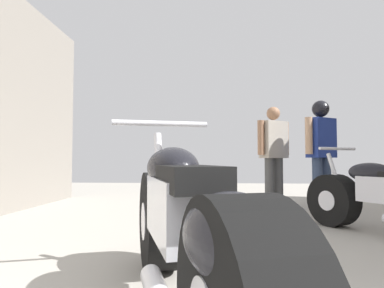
# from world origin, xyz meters

# --- Properties ---
(ground_plane) EXTENTS (15.33, 15.33, 0.00)m
(ground_plane) POSITION_xyz_m (0.00, 3.19, 0.00)
(ground_plane) COLOR #A8A399
(motorcycle_maroon_cruiser) EXTENTS (0.91, 2.09, 0.99)m
(motorcycle_maroon_cruiser) POSITION_xyz_m (-0.41, 1.75, 0.42)
(motorcycle_maroon_cruiser) COLOR black
(motorcycle_maroon_cruiser) RESTS_ON ground_plane
(mechanic_in_blue) EXTENTS (0.58, 0.44, 1.58)m
(mechanic_in_blue) POSITION_xyz_m (0.70, 5.62, 0.89)
(mechanic_in_blue) COLOR #4C4C4C
(mechanic_in_blue) RESTS_ON ground_plane
(mechanic_with_helmet) EXTENTS (0.59, 0.44, 1.63)m
(mechanic_with_helmet) POSITION_xyz_m (1.35, 5.34, 0.97)
(mechanic_with_helmet) COLOR #384766
(mechanic_with_helmet) RESTS_ON ground_plane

